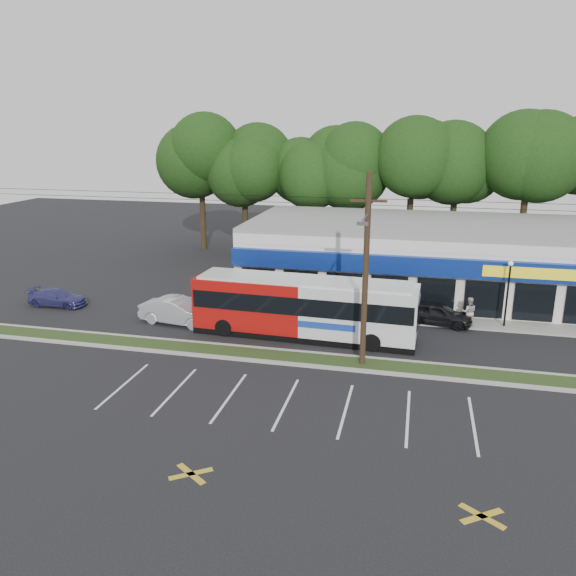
% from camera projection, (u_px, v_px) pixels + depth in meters
% --- Properties ---
extents(ground, '(120.00, 120.00, 0.00)m').
position_uv_depth(ground, '(302.00, 368.00, 29.12)').
color(ground, black).
rests_on(ground, ground).
extents(grass_strip, '(40.00, 1.60, 0.12)m').
position_uv_depth(grass_strip, '(306.00, 359.00, 30.04)').
color(grass_strip, '#243716').
rests_on(grass_strip, ground).
extents(curb_south, '(40.00, 0.25, 0.14)m').
position_uv_depth(curb_south, '(303.00, 365.00, 29.24)').
color(curb_south, '#9E9E93').
rests_on(curb_south, ground).
extents(curb_north, '(40.00, 0.25, 0.14)m').
position_uv_depth(curb_north, '(309.00, 353.00, 30.83)').
color(curb_north, '#9E9E93').
rests_on(curb_north, ground).
extents(sidewalk, '(32.00, 2.20, 0.10)m').
position_uv_depth(sidewalk, '(406.00, 318.00, 36.43)').
color(sidewalk, '#9E9E93').
rests_on(sidewalk, ground).
extents(strip_mall, '(25.00, 12.55, 5.30)m').
position_uv_depth(strip_mall, '(417.00, 257.00, 42.06)').
color(strip_mall, silver).
rests_on(strip_mall, ground).
extents(utility_pole, '(50.00, 2.77, 10.00)m').
position_uv_depth(utility_pole, '(362.00, 265.00, 27.86)').
color(utility_pole, black).
rests_on(utility_pole, ground).
extents(lamp_post, '(0.30, 0.30, 4.25)m').
position_uv_depth(lamp_post, '(508.00, 286.00, 34.20)').
color(lamp_post, black).
rests_on(lamp_post, ground).
extents(tree_line, '(46.76, 6.76, 11.83)m').
position_uv_depth(tree_line, '(406.00, 169.00, 50.23)').
color(tree_line, black).
rests_on(tree_line, ground).
extents(metrobus, '(13.28, 3.33, 3.54)m').
position_uv_depth(metrobus, '(304.00, 306.00, 32.99)').
color(metrobus, '#A30F0C').
rests_on(metrobus, ground).
extents(car_dark, '(4.48, 2.42, 1.45)m').
position_uv_depth(car_dark, '(438.00, 313.00, 35.28)').
color(car_dark, black).
rests_on(car_dark, ground).
extents(car_silver, '(5.19, 2.42, 1.65)m').
position_uv_depth(car_silver, '(179.00, 311.00, 35.42)').
color(car_silver, '#A9ACB1').
rests_on(car_silver, ground).
extents(car_blue, '(4.10, 1.72, 1.18)m').
position_uv_depth(car_blue, '(57.00, 298.00, 39.02)').
color(car_blue, navy).
rests_on(car_blue, ground).
extents(pedestrian_a, '(0.75, 0.71, 1.72)m').
position_uv_depth(pedestrian_a, '(388.00, 313.00, 34.97)').
color(pedestrian_a, silver).
rests_on(pedestrian_a, ground).
extents(pedestrian_b, '(0.94, 0.75, 1.89)m').
position_uv_depth(pedestrian_b, '(469.00, 312.00, 34.87)').
color(pedestrian_b, '#B4AAA2').
rests_on(pedestrian_b, ground).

